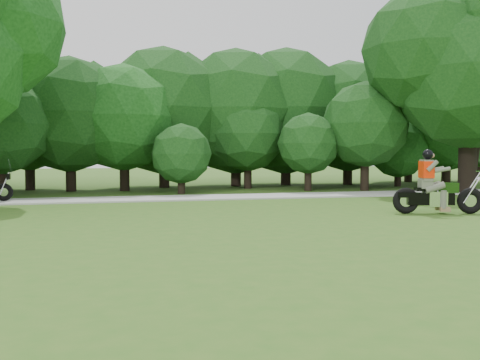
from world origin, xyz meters
name	(u,v)px	position (x,y,z in m)	size (l,w,h in m)	color
ground	(307,223)	(0.00, 0.00, 0.00)	(100.00, 100.00, 0.00)	#33611B
walkway	(233,197)	(0.00, 8.00, 0.03)	(60.00, 2.20, 0.06)	#ABABA5
tree_line	(201,116)	(-0.10, 14.65, 3.72)	(39.65, 11.74, 7.69)	black
big_tree_east	(463,57)	(10.46, 7.87, 6.03)	(9.07, 6.89, 10.46)	black
chopper_motorcycle	(434,190)	(4.41, 1.02, 0.71)	(2.64, 1.16, 1.91)	black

